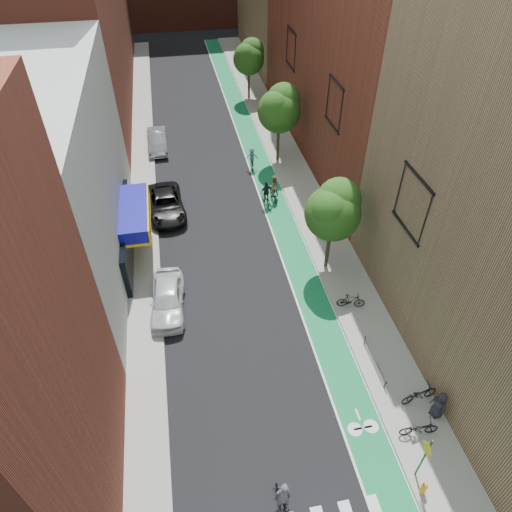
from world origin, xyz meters
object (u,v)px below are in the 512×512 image
fire_hydrant (424,488)px  cyclist_lead (283,502)px  parked_car_silver (157,141)px  cyclist_lane_far (252,159)px  cyclist_lane_near (274,190)px  parked_car_white (168,299)px  pedestrian (439,405)px  cyclist_lane_mid (267,197)px  parked_car_black (166,204)px

fire_hydrant → cyclist_lead: bearing=174.8°
fire_hydrant → parked_car_silver: bearing=107.0°
cyclist_lead → cyclist_lane_far: 27.23m
fire_hydrant → cyclist_lane_near: bearing=93.4°
parked_car_white → cyclist_lead: (4.05, -12.08, -0.11)m
pedestrian → fire_hydrant: (-2.24, -3.20, -0.45)m
parked_car_white → pedestrian: bearing=-33.5°
parked_car_white → cyclist_lane_far: cyclist_lane_far is taller
cyclist_lane_mid → pedestrian: (4.29, -18.70, 0.21)m
parked_car_black → fire_hydrant: (9.59, -22.37, -0.23)m
parked_car_white → cyclist_lane_far: bearing=66.6°
cyclist_lane_far → fire_hydrant: 27.59m
parked_car_white → cyclist_lane_mid: 12.18m
cyclist_lane_mid → cyclist_lane_far: 5.61m
parked_car_white → pedestrian: size_ratio=2.87×
cyclist_lead → cyclist_lane_far: (3.75, 26.97, 0.17)m
cyclist_lane_near → parked_car_silver: bearing=-55.5°
cyclist_lane_far → parked_car_white: bearing=70.0°
cyclist_lane_near → fire_hydrant: (1.36, -22.57, -0.35)m
cyclist_lead → fire_hydrant: 5.91m
parked_car_silver → cyclist_lane_near: size_ratio=2.28×
parked_car_white → parked_car_silver: 19.94m
parked_car_white → pedestrian: (12.17, -9.41, 0.17)m
parked_car_white → fire_hydrant: size_ratio=6.60×
cyclist_lead → pedestrian: 8.55m
cyclist_lead → cyclist_lane_near: bearing=-107.6°
pedestrian → fire_hydrant: 3.93m
cyclist_lane_mid → fire_hydrant: 22.00m
cyclist_lead → cyclist_lane_mid: 21.71m
cyclist_lead → cyclist_lane_mid: bearing=-106.2°
parked_car_white → fire_hydrant: bearing=-47.5°
cyclist_lane_near → cyclist_lane_mid: cyclist_lane_near is taller
fire_hydrant → parked_car_white: bearing=128.2°
parked_car_white → cyclist_lane_mid: size_ratio=2.34×
cyclist_lane_near → cyclist_lane_mid: 0.97m
fire_hydrant → cyclist_lane_mid: bearing=95.4°
pedestrian → parked_car_white: bearing=-146.6°
parked_car_black → cyclist_lane_near: 8.24m
cyclist_lead → parked_car_silver: bearing=-88.8°
parked_car_black → cyclist_lane_far: bearing=30.3°
cyclist_lane_near → pedestrian: size_ratio=1.25×
parked_car_white → cyclist_lane_near: cyclist_lane_near is taller
parked_car_silver → fire_hydrant: (9.93, -32.55, -0.25)m
cyclist_lane_mid → parked_car_white: bearing=36.9°
cyclist_lane_far → fire_hydrant: size_ratio=2.66×
cyclist_lane_mid → pedestrian: bearing=90.1°
cyclist_lane_far → fire_hydrant: bearing=102.0°
parked_car_white → cyclist_lead: 12.74m
parked_car_black → cyclist_lane_near: size_ratio=2.65×
parked_car_white → cyclist_lane_far: size_ratio=2.48×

